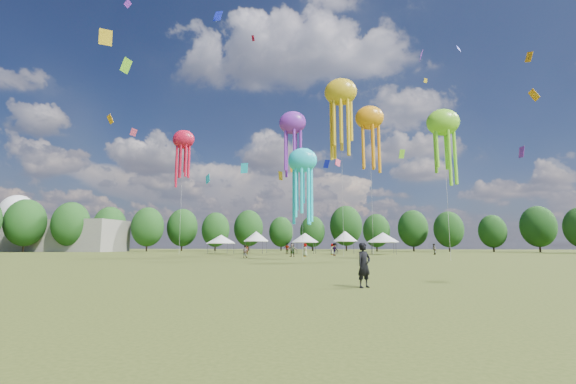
# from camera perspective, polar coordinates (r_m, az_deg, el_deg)

# --- Properties ---
(ground) EXTENTS (300.00, 300.00, 0.00)m
(ground) POSITION_cam_1_polar(r_m,az_deg,el_deg) (17.89, -15.81, -12.72)
(ground) COLOR #384416
(ground) RESTS_ON ground
(observer_main) EXTENTS (0.72, 0.71, 1.67)m
(observer_main) POSITION_cam_1_polar(r_m,az_deg,el_deg) (14.88, 11.30, -10.65)
(observer_main) COLOR black
(observer_main) RESTS_ON ground
(spectator_near) EXTENTS (0.86, 0.72, 1.60)m
(spectator_near) POSITION_cam_1_polar(r_m,az_deg,el_deg) (50.02, -6.46, -8.82)
(spectator_near) COLOR gray
(spectator_near) RESTS_ON ground
(spectators_far) EXTENTS (32.63, 16.63, 1.93)m
(spectators_far) POSITION_cam_1_polar(r_m,az_deg,el_deg) (61.19, 5.82, -8.54)
(spectators_far) COLOR gray
(spectators_far) RESTS_ON ground
(festival_tents) EXTENTS (35.93, 8.17, 4.36)m
(festival_tents) POSITION_cam_1_polar(r_m,az_deg,el_deg) (72.46, 1.99, -6.80)
(festival_tents) COLOR #47474C
(festival_tents) RESTS_ON ground
(show_kites) EXTENTS (44.07, 28.43, 26.83)m
(show_kites) POSITION_cam_1_polar(r_m,az_deg,el_deg) (59.79, 4.80, 8.92)
(show_kites) COLOR purple
(show_kites) RESTS_ON ground
(small_kites) EXTENTS (68.90, 59.46, 47.15)m
(small_kites) POSITION_cam_1_polar(r_m,az_deg,el_deg) (66.75, 1.19, 16.99)
(small_kites) COLOR purple
(small_kites) RESTS_ON ground
(treeline) EXTENTS (201.57, 95.24, 13.43)m
(treeline) POSITION_cam_1_polar(r_m,az_deg,el_deg) (79.61, 1.65, -4.41)
(treeline) COLOR #38281C
(treeline) RESTS_ON ground
(hangar) EXTENTS (40.00, 12.00, 8.00)m
(hangar) POSITION_cam_1_polar(r_m,az_deg,el_deg) (118.80, -32.29, -5.59)
(hangar) COLOR gray
(hangar) RESTS_ON ground
(radome) EXTENTS (9.00, 9.00, 16.00)m
(radome) POSITION_cam_1_polar(r_m,az_deg,el_deg) (134.45, -35.45, -2.92)
(radome) COLOR white
(radome) RESTS_ON ground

